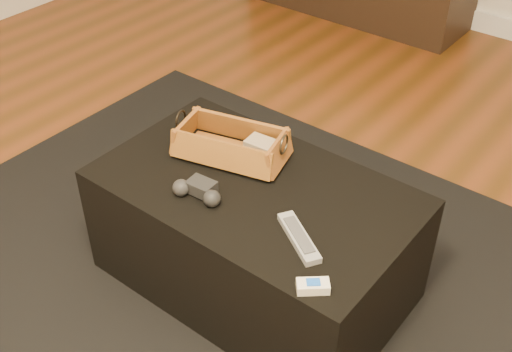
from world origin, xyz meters
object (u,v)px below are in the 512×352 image
Objects in this scene: wicker_basket at (231,145)px; ottoman at (255,235)px; silver_remote at (299,237)px; cream_gadget at (313,286)px; tv_remote at (224,151)px; game_controller at (198,191)px.

ottoman is at bearing -25.89° from wicker_basket.
cream_gadget is (0.14, -0.13, 0.00)m from silver_remote.
tv_remote is 0.46m from silver_remote.
ottoman is 4.91× the size of silver_remote.
wicker_basket reaches higher than cream_gadget.
cream_gadget reaches higher than silver_remote.
silver_remote is 2.21× the size of cream_gadget.
ottoman is 0.31m from wicker_basket.
tv_remote is at bearing -128.34° from wicker_basket.
game_controller reaches higher than silver_remote.
wicker_basket reaches higher than tv_remote.
tv_remote is at bearing 157.27° from silver_remote.
game_controller is at bearing -123.27° from ottoman.
silver_remote reaches higher than ottoman.
silver_remote is (0.41, -0.20, -0.03)m from wicker_basket.
wicker_basket is 1.99× the size of silver_remote.
cream_gadget reaches higher than ottoman.
ottoman is 10.87× the size of cream_gadget.
wicker_basket is at bearing 154.11° from ottoman.
silver_remote is (0.25, -0.12, 0.22)m from ottoman.
wicker_basket is 4.39× the size of cream_gadget.
game_controller reaches higher than ottoman.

